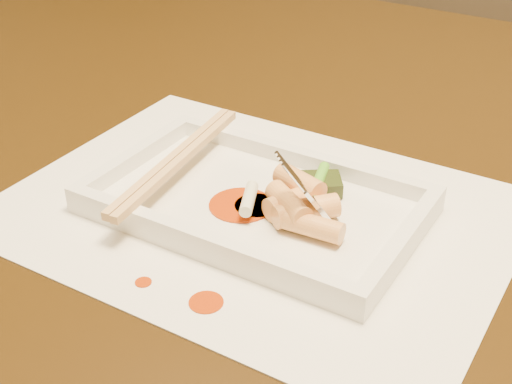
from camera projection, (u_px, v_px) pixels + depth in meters
The scene contains 23 objects.
table at pixel (263, 205), 0.78m from camera, with size 1.40×0.90×0.75m.
placemat at pixel (256, 212), 0.58m from camera, with size 0.40×0.30×0.00m, color white.
sauce_splatter_a at pixel (206, 302), 0.48m from camera, with size 0.02×0.02×0.00m, color #B33405.
sauce_splatter_b at pixel (143, 282), 0.50m from camera, with size 0.01×0.01×0.00m, color #B33405.
plate_base at pixel (256, 207), 0.58m from camera, with size 0.26×0.16×0.01m, color white.
plate_rim_far at pixel (300, 157), 0.62m from camera, with size 0.26×0.01×0.01m, color white.
plate_rim_near at pixel (203, 241), 0.52m from camera, with size 0.26×0.01×0.01m, color white.
plate_rim_left at pixel (135, 157), 0.63m from camera, with size 0.01×0.14×0.01m, color white.
plate_rim_right at pixel (402, 242), 0.52m from camera, with size 0.01×0.14×0.01m, color white.
veg_piece at pixel (318, 184), 0.58m from camera, with size 0.04×0.03×0.01m, color black.
scallion_white at pixel (249, 199), 0.56m from camera, with size 0.01×0.01×0.04m, color #EAEACC.
scallion_green at pixel (314, 192), 0.56m from camera, with size 0.01×0.01×0.09m, color #49AA1B.
chopstick_a at pixel (173, 158), 0.60m from camera, with size 0.01×0.20×0.01m, color tan.
chopstick_b at pixel (181, 161), 0.60m from camera, with size 0.01×0.20×0.01m, color tan.
fork at pixel (351, 132), 0.52m from camera, with size 0.09×0.10×0.14m, color silver, non-canonical shape.
sauce_blob_0 at pixel (241, 205), 0.57m from camera, with size 0.05×0.05×0.00m, color #B33405.
sauce_blob_1 at pixel (257, 206), 0.57m from camera, with size 0.04×0.04×0.00m, color #B33405.
rice_cake_0 at pixel (293, 202), 0.56m from camera, with size 0.02×0.02×0.05m, color #FBC575.
rice_cake_1 at pixel (314, 226), 0.53m from camera, with size 0.02×0.02×0.05m, color #FBC575.
rice_cake_2 at pixel (289, 203), 0.54m from camera, with size 0.02×0.02×0.05m, color #FBC575.
rice_cake_3 at pixel (301, 212), 0.54m from camera, with size 0.02×0.02×0.04m, color #FBC575.
rice_cake_4 at pixel (312, 209), 0.55m from camera, with size 0.02×0.02×0.04m, color #FBC575.
rice_cake_5 at pixel (299, 183), 0.57m from camera, with size 0.02×0.02×0.04m, color #FBC575.
Camera 1 is at (0.33, -0.56, 1.07)m, focal length 50.00 mm.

